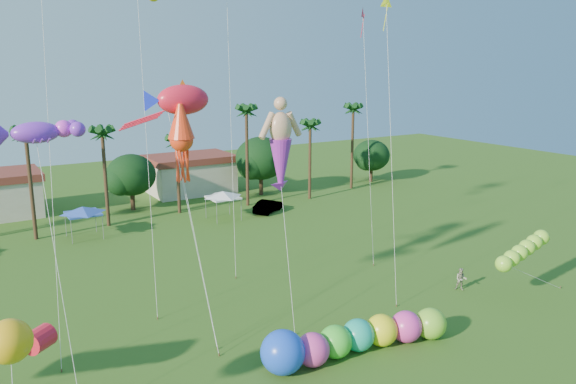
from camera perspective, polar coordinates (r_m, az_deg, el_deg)
tree_line at (r=64.73m, az=-13.24°, el=2.01°), size 69.46×8.91×11.00m
buildings_row at (r=69.21m, az=-19.97°, el=0.34°), size 35.00×7.00×4.00m
tent_row at (r=55.42m, az=-19.99°, el=-1.86°), size 31.00×4.00×0.60m
car_b at (r=62.27m, az=-2.02°, el=-1.43°), size 4.53×3.57×1.44m
spectator_b at (r=43.12m, az=17.17°, el=-8.47°), size 1.01×1.02×1.66m
caterpillar_inflatable at (r=32.84m, az=6.36°, el=-14.58°), size 11.84×3.60×2.41m
green_worm at (r=40.81m, az=21.07°, el=-6.83°), size 9.25×3.07×3.62m
orange_ball_kite at (r=25.13m, az=-26.46°, el=-13.43°), size 2.01×2.52×6.43m
merman_kite at (r=35.78m, az=-0.75°, el=4.18°), size 2.85×5.14×13.59m
fish_kite at (r=34.39m, az=-10.60°, el=9.19°), size 5.04×6.39×15.03m
squid_kite at (r=33.67m, az=-10.76°, el=5.19°), size 1.93×5.64×13.96m
lobster_kite at (r=29.77m, az=-24.26°, el=5.52°), size 4.26×6.31×13.64m
delta_kite_red at (r=47.19m, az=7.64°, el=16.95°), size 1.46×3.90×20.56m
delta_kite_yellow at (r=39.98m, az=9.98°, el=17.75°), size 1.98×3.97×20.66m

